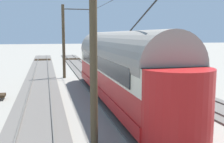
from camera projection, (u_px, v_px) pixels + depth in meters
The scene contains 8 objects.
ground_plane at pixel (127, 108), 15.15m from camera, with size 220.00×220.00×0.00m, color gray.
track_streetcar_siding at pixel (201, 101), 16.58m from camera, with size 2.80×80.00×0.18m.
track_adjacent_siding at pixel (125, 106), 15.44m from camera, with size 2.80×80.00×0.18m.
track_third_siding at pixel (38, 112), 14.30m from camera, with size 2.80×80.00×0.18m.
vintage_streetcar at pixel (119, 65), 16.52m from camera, with size 2.65×17.58×5.47m.
catenary_pole_foreground at pixel (64, 40), 25.35m from camera, with size 2.87×0.28×6.86m.
catenary_pole_mid_near at pixel (96, 49), 9.68m from camera, with size 2.87×0.28×6.86m.
overhead_wire_run at pixel (108, 2), 18.34m from camera, with size 2.67×20.28×0.18m.
Camera 1 is at (4.32, 14.11, 4.10)m, focal length 43.40 mm.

